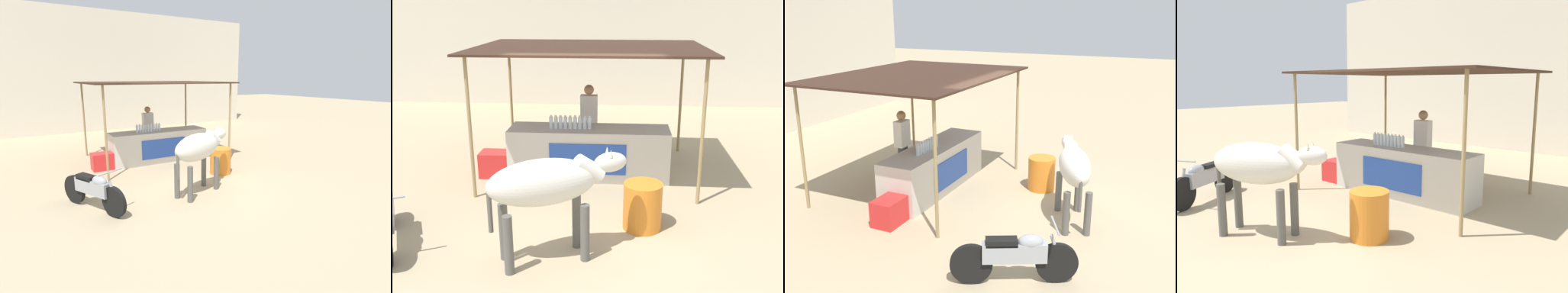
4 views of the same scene
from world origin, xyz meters
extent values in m
plane|color=tan|center=(0.00, 0.00, 0.00)|extent=(60.00, 60.00, 0.00)
cube|color=beige|center=(0.00, 8.92, 2.83)|extent=(16.00, 0.50, 5.65)
cube|color=beige|center=(0.00, 2.20, 0.48)|extent=(3.00, 0.80, 0.96)
cube|color=#264CB2|center=(0.00, 1.79, 0.48)|extent=(1.40, 0.02, 0.58)
cube|color=#382319|center=(0.00, 2.50, 2.42)|extent=(4.20, 3.20, 0.04)
cylinder|color=#997F51|center=(-1.89, 1.06, 1.21)|extent=(0.06, 0.06, 2.42)
cylinder|color=#997F51|center=(1.89, 1.06, 1.21)|extent=(0.06, 0.06, 2.42)
cylinder|color=#997F51|center=(-1.89, 3.94, 1.21)|extent=(0.06, 0.06, 2.42)
cylinder|color=#997F51|center=(1.89, 3.94, 1.21)|extent=(0.06, 0.06, 2.42)
cylinder|color=silver|center=(-0.71, 2.15, 1.07)|extent=(0.07, 0.07, 0.22)
cylinder|color=white|center=(-0.71, 2.15, 1.19)|extent=(0.04, 0.04, 0.03)
cylinder|color=silver|center=(-0.62, 2.15, 1.07)|extent=(0.07, 0.07, 0.22)
cylinder|color=white|center=(-0.62, 2.15, 1.19)|extent=(0.04, 0.04, 0.03)
cylinder|color=silver|center=(-0.53, 2.15, 1.07)|extent=(0.07, 0.07, 0.22)
cylinder|color=white|center=(-0.53, 2.15, 1.19)|extent=(0.04, 0.04, 0.03)
cylinder|color=silver|center=(-0.44, 2.15, 1.07)|extent=(0.07, 0.07, 0.22)
cylinder|color=white|center=(-0.44, 2.15, 1.19)|extent=(0.04, 0.04, 0.03)
cylinder|color=silver|center=(-0.35, 2.15, 1.07)|extent=(0.07, 0.07, 0.22)
cylinder|color=white|center=(-0.35, 2.15, 1.19)|extent=(0.04, 0.04, 0.03)
cylinder|color=silver|center=(-0.26, 2.15, 1.07)|extent=(0.07, 0.07, 0.22)
cylinder|color=white|center=(-0.26, 2.15, 1.19)|extent=(0.04, 0.04, 0.03)
cylinder|color=silver|center=(-0.17, 2.15, 1.07)|extent=(0.07, 0.07, 0.22)
cylinder|color=white|center=(-0.17, 2.15, 1.19)|extent=(0.04, 0.04, 0.03)
cylinder|color=silver|center=(-0.08, 2.15, 1.07)|extent=(0.07, 0.07, 0.22)
cylinder|color=white|center=(-0.08, 2.15, 1.19)|extent=(0.04, 0.04, 0.03)
cylinder|color=silver|center=(0.01, 2.15, 1.07)|extent=(0.07, 0.07, 0.22)
cylinder|color=white|center=(0.01, 2.15, 1.19)|extent=(0.04, 0.04, 0.03)
cylinder|color=#383842|center=(-0.06, 2.95, 0.44)|extent=(0.22, 0.22, 0.88)
cube|color=silver|center=(-0.06, 2.95, 1.16)|extent=(0.34, 0.20, 0.56)
sphere|color=#A87A56|center=(-0.06, 2.95, 1.55)|extent=(0.20, 0.20, 0.20)
cube|color=red|center=(-1.78, 2.10, 0.24)|extent=(0.60, 0.44, 0.48)
cylinder|color=orange|center=(0.93, 0.13, 0.35)|extent=(0.57, 0.57, 0.71)
ellipsoid|color=silver|center=(-0.36, -0.85, 1.08)|extent=(1.49, 1.02, 0.60)
cylinder|color=#575551|center=(0.02, -0.49, 0.39)|extent=(0.12, 0.12, 0.78)
cylinder|color=#575551|center=(0.16, -0.82, 0.39)|extent=(0.12, 0.12, 0.78)
cylinder|color=#575551|center=(-0.88, -0.87, 0.39)|extent=(0.12, 0.12, 0.78)
cylinder|color=#575551|center=(-0.74, -1.20, 0.39)|extent=(0.12, 0.12, 0.78)
cylinder|color=silver|center=(0.19, -0.61, 1.19)|extent=(0.51, 0.39, 0.41)
ellipsoid|color=silver|center=(0.47, -0.50, 1.25)|extent=(0.49, 0.37, 0.26)
cone|color=beige|center=(0.42, -0.44, 1.39)|extent=(0.05, 0.05, 0.10)
cone|color=beige|center=(0.47, -0.57, 1.39)|extent=(0.05, 0.05, 0.10)
cylinder|color=#575551|center=(-0.97, -1.10, 0.81)|extent=(0.06, 0.06, 0.60)
cylinder|color=black|center=(-2.32, -1.11, 0.30)|extent=(0.34, 0.57, 0.60)
cylinder|color=black|center=(-2.85, -0.04, 0.30)|extent=(0.34, 0.57, 0.60)
cube|color=#999EA5|center=(-2.59, -0.57, 0.48)|extent=(0.56, 0.89, 0.28)
ellipsoid|color=#999EA5|center=(-2.49, -0.77, 0.64)|extent=(0.34, 0.41, 0.20)
cube|color=black|center=(-2.67, -0.41, 0.64)|extent=(0.36, 0.47, 0.10)
cylinder|color=#99999E|center=(-2.34, -1.07, 0.88)|extent=(0.51, 0.27, 0.03)
cylinder|color=#99999E|center=(-2.33, -1.09, 0.50)|extent=(0.13, 0.20, 0.49)
camera|label=1|loc=(-3.64, -6.49, 2.58)|focal=28.00mm
camera|label=2|loc=(0.58, -6.04, 3.20)|focal=42.00mm
camera|label=3|loc=(-7.90, -2.50, 3.71)|focal=42.00mm
camera|label=4|loc=(4.39, -3.75, 2.20)|focal=35.00mm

